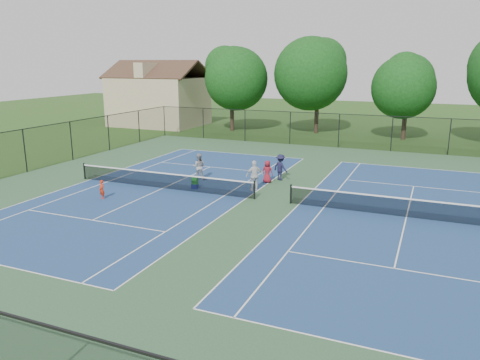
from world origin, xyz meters
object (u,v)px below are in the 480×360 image
at_px(tree_back_b, 318,70).
at_px(bystander_b, 281,167).
at_px(tree_back_c, 408,83).
at_px(ball_hopper, 195,181).
at_px(tree_back_a, 232,75).
at_px(instructor, 199,167).
at_px(ball_crate, 195,186).
at_px(child_player, 102,190).
at_px(clapboard_house, 159,99).
at_px(bystander_c, 267,172).
at_px(bystander_a, 254,176).

height_order(tree_back_b, bystander_b, tree_back_b).
bearing_deg(tree_back_c, tree_back_b, 173.66).
bearing_deg(tree_back_b, ball_hopper, -92.68).
height_order(tree_back_a, instructor, tree_back_a).
bearing_deg(tree_back_b, ball_crate, -92.68).
xyz_separation_m(tree_back_a, instructor, (6.99, -21.18, -5.18)).
distance_m(tree_back_a, child_player, 28.08).
distance_m(bystander_b, ball_crate, 5.79).
bearing_deg(clapboard_house, tree_back_b, 3.01).
bearing_deg(tree_back_b, bystander_c, -83.94).
height_order(tree_back_b, clapboard_house, tree_back_b).
distance_m(instructor, ball_crate, 2.39).
height_order(bystander_b, ball_crate, bystander_b).
xyz_separation_m(clapboard_house, bystander_c, (21.36, -21.25, -2.37)).
bearing_deg(ball_hopper, instructor, 111.29).
bearing_deg(bystander_b, instructor, 46.73).
relative_size(tree_back_a, bystander_a, 5.03).
xyz_separation_m(bystander_a, ball_hopper, (-3.46, -1.02, -0.41)).
bearing_deg(bystander_c, tree_back_c, -107.13).
relative_size(tree_back_c, instructor, 4.91).
distance_m(tree_back_b, instructor, 23.96).
relative_size(child_player, ball_crate, 2.70).
distance_m(tree_back_b, bystander_a, 25.04).
height_order(bystander_a, ball_hopper, bystander_a).
relative_size(clapboard_house, bystander_c, 7.51).
distance_m(tree_back_c, ball_hopper, 26.81).
distance_m(clapboard_house, bystander_a, 31.61).
bearing_deg(bystander_a, tree_back_c, -145.34).
height_order(tree_back_a, tree_back_b, tree_back_b).
bearing_deg(tree_back_b, clapboard_house, -176.99).
bearing_deg(ball_crate, tree_back_b, 87.32).
bearing_deg(bystander_a, bystander_c, -131.61).
xyz_separation_m(child_player, instructor, (2.93, 6.06, 0.32)).
height_order(tree_back_a, child_player, tree_back_a).
bearing_deg(tree_back_b, bystander_a, -84.64).
xyz_separation_m(ball_crate, ball_hopper, (0.00, 0.00, 0.36)).
bearing_deg(ball_crate, child_player, -133.66).
bearing_deg(instructor, tree_back_c, -134.26).
bearing_deg(ball_hopper, tree_back_c, 67.26).
xyz_separation_m(tree_back_a, bystander_a, (11.28, -22.28, -5.13)).
relative_size(bystander_c, ball_crate, 3.61).
bearing_deg(bystander_a, clapboard_house, -86.80).
bearing_deg(clapboard_house, ball_hopper, -53.75).
relative_size(clapboard_house, bystander_a, 5.93).
xyz_separation_m(tree_back_b, bystander_c, (2.36, -22.25, -5.88)).
height_order(instructor, ball_crate, instructor).
bearing_deg(clapboard_house, bystander_b, -42.78).
relative_size(instructor, bystander_b, 1.00).
relative_size(tree_back_c, child_player, 7.82).
distance_m(child_player, bystander_c, 10.11).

